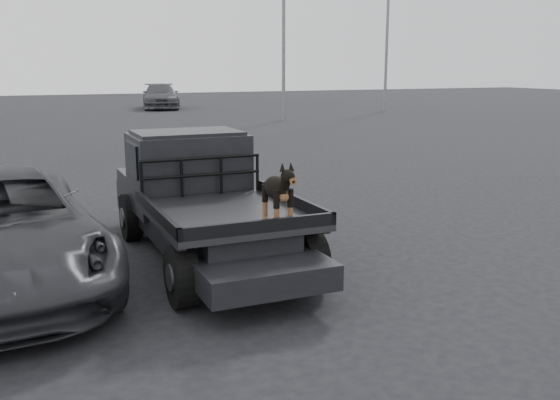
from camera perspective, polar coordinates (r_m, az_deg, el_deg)
name	(u,v)px	position (r m, az deg, el deg)	size (l,w,h in m)	color
ground	(280,293)	(7.90, 0.00, -8.50)	(120.00, 120.00, 0.00)	black
flatbed_ute	(207,228)	(9.20, -6.70, -2.60)	(2.00, 5.40, 0.92)	black
ute_cab	(188,159)	(9.91, -8.44, 3.74)	(1.72, 1.30, 0.88)	black
headache_rack	(202,177)	(9.23, -7.18, 2.12)	(1.80, 0.08, 0.55)	black
dog	(277,193)	(7.49, -0.24, 0.63)	(0.32, 0.60, 0.74)	black
distant_car_b	(160,96)	(43.11, -10.88, 9.30)	(2.30, 5.67, 1.64)	#424246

